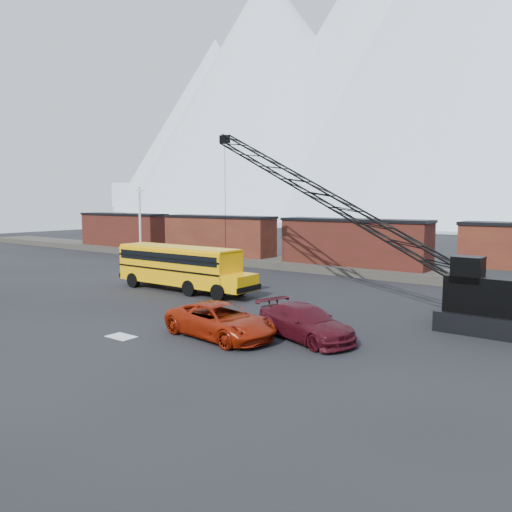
{
  "coord_description": "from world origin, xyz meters",
  "views": [
    {
      "loc": [
        19.55,
        -18.76,
        6.47
      ],
      "look_at": [
        0.91,
        6.22,
        3.0
      ],
      "focal_mm": 35.0,
      "sensor_mm": 36.0,
      "label": 1
    }
  ],
  "objects_px": {
    "maroon_suv": "(305,322)",
    "crawler_crane": "(330,200)",
    "school_bus": "(182,266)",
    "red_pickup": "(221,321)"
  },
  "relations": [
    {
      "from": "maroon_suv",
      "to": "crawler_crane",
      "type": "bearing_deg",
      "value": 40.2
    },
    {
      "from": "maroon_suv",
      "to": "crawler_crane",
      "type": "height_order",
      "value": "crawler_crane"
    },
    {
      "from": "school_bus",
      "to": "crawler_crane",
      "type": "height_order",
      "value": "crawler_crane"
    },
    {
      "from": "school_bus",
      "to": "maroon_suv",
      "type": "distance_m",
      "value": 14.77
    },
    {
      "from": "maroon_suv",
      "to": "crawler_crane",
      "type": "distance_m",
      "value": 10.97
    },
    {
      "from": "red_pickup",
      "to": "crawler_crane",
      "type": "relative_size",
      "value": 0.25
    },
    {
      "from": "crawler_crane",
      "to": "red_pickup",
      "type": "bearing_deg",
      "value": -89.4
    },
    {
      "from": "red_pickup",
      "to": "maroon_suv",
      "type": "distance_m",
      "value": 3.99
    },
    {
      "from": "school_bus",
      "to": "red_pickup",
      "type": "height_order",
      "value": "school_bus"
    },
    {
      "from": "school_bus",
      "to": "red_pickup",
      "type": "xyz_separation_m",
      "value": [
        10.29,
        -7.67,
        -0.98
      ]
    }
  ]
}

